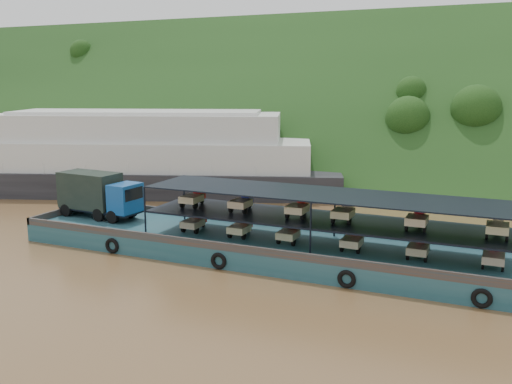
% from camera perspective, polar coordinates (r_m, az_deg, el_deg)
% --- Properties ---
extents(ground, '(160.00, 160.00, 0.00)m').
position_cam_1_polar(ground, '(39.74, 0.89, -5.53)').
color(ground, brown).
rests_on(ground, ground).
extents(hillside, '(140.00, 39.60, 39.60)m').
position_cam_1_polar(hillside, '(73.47, 11.96, 1.98)').
color(hillside, '#183513').
rests_on(hillside, ground).
extents(cargo_barge, '(35.00, 7.18, 4.56)m').
position_cam_1_polar(cargo_barge, '(37.67, -0.12, -4.67)').
color(cargo_barge, '#16424D').
rests_on(cargo_barge, ground).
extents(passenger_ferry, '(42.18, 23.77, 8.33)m').
position_cam_1_polar(passenger_ferry, '(60.26, -11.54, 3.49)').
color(passenger_ferry, black).
rests_on(passenger_ferry, ground).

